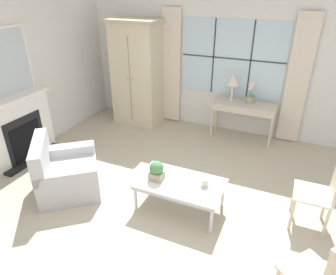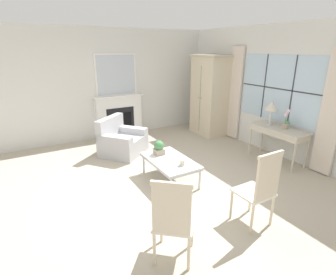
{
  "view_description": "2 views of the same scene",
  "coord_description": "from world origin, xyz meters",
  "views": [
    {
      "loc": [
        1.21,
        -2.75,
        2.74
      ],
      "look_at": [
        -0.19,
        0.42,
        0.96
      ],
      "focal_mm": 32.0,
      "sensor_mm": 36.0,
      "label": 1
    },
    {
      "loc": [
        3.75,
        -1.9,
        2.31
      ],
      "look_at": [
        -0.05,
        0.28,
        0.8
      ],
      "focal_mm": 28.0,
      "sensor_mm": 36.0,
      "label": 2
    }
  ],
  "objects": [
    {
      "name": "side_chair_wooden",
      "position": [
        1.75,
        0.63,
        0.61
      ],
      "size": [
        0.44,
        0.44,
        1.11
      ],
      "color": "white",
      "rests_on": "ground_plane"
    },
    {
      "name": "fireplace",
      "position": [
        -2.91,
        0.4,
        0.7
      ],
      "size": [
        0.34,
        1.33,
        2.18
      ],
      "color": "black",
      "rests_on": "ground_plane"
    },
    {
      "name": "ground_plane",
      "position": [
        0.0,
        0.0,
        0.0
      ],
      "size": [
        14.0,
        14.0,
        0.0
      ],
      "primitive_type": "plane",
      "color": "#B2A893"
    },
    {
      "name": "accent_chair_wooden",
      "position": [
        1.73,
        -0.68,
        0.59
      ],
      "size": [
        0.62,
        0.62,
        1.07
      ],
      "color": "beige",
      "rests_on": "ground_plane"
    },
    {
      "name": "armchair_upholstered",
      "position": [
        -1.62,
        -0.03,
        0.27
      ],
      "size": [
        1.21,
        1.23,
        0.84
      ],
      "color": "#B2B2B7",
      "rests_on": "ground_plane"
    },
    {
      "name": "console_table",
      "position": [
        0.38,
        2.7,
        0.63
      ],
      "size": [
        1.2,
        0.48,
        0.72
      ],
      "color": "beige",
      "rests_on": "ground_plane"
    },
    {
      "name": "potted_plant_small",
      "position": [
        -0.26,
        0.21,
        0.55
      ],
      "size": [
        0.19,
        0.19,
        0.27
      ],
      "color": "tan",
      "rests_on": "coffee_table"
    },
    {
      "name": "armoire",
      "position": [
        -1.86,
        2.63,
        1.07
      ],
      "size": [
        1.03,
        0.69,
        2.14
      ],
      "color": "beige",
      "rests_on": "ground_plane"
    },
    {
      "name": "coffee_table",
      "position": [
        0.05,
        0.26,
        0.38
      ],
      "size": [
        1.14,
        0.67,
        0.42
      ],
      "color": "silver",
      "rests_on": "ground_plane"
    },
    {
      "name": "table_lamp",
      "position": [
        0.12,
        2.72,
        1.13
      ],
      "size": [
        0.28,
        0.28,
        0.52
      ],
      "color": "silver",
      "rests_on": "console_table"
    },
    {
      "name": "wall_back_windowed",
      "position": [
        0.0,
        3.02,
        1.38
      ],
      "size": [
        7.2,
        0.14,
        2.8
      ],
      "color": "silver",
      "rests_on": "ground_plane"
    },
    {
      "name": "potted_orchid",
      "position": [
        0.46,
        2.78,
        0.88
      ],
      "size": [
        0.16,
        0.13,
        0.42
      ],
      "color": "tan",
      "rests_on": "console_table"
    },
    {
      "name": "wall_left",
      "position": [
        -3.03,
        0.6,
        1.4
      ],
      "size": [
        0.06,
        7.2,
        2.8
      ],
      "primitive_type": "cube",
      "color": "silver",
      "rests_on": "ground_plane"
    },
    {
      "name": "pillar_candle",
      "position": [
        0.37,
        0.32,
        0.47
      ],
      "size": [
        0.12,
        0.12,
        0.12
      ],
      "color": "silver",
      "rests_on": "coffee_table"
    }
  ]
}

